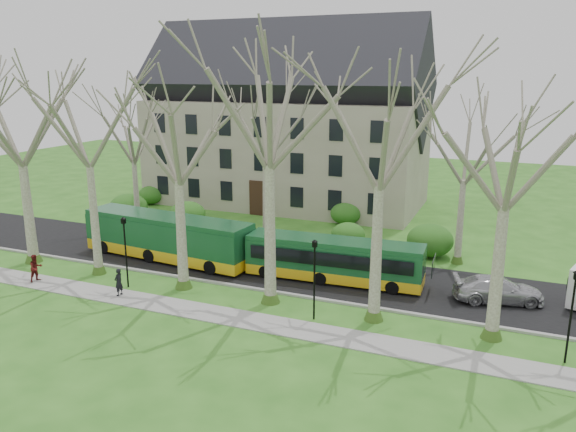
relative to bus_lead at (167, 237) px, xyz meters
The scene contains 14 objects.
ground 8.11m from the bus_lead, 32.71° to the right, with size 120.00×120.00×0.00m, color #2E681D.
sidewalk 9.66m from the bus_lead, 45.46° to the right, with size 70.00×2.00×0.06m, color gray.
road 6.98m from the bus_lead, 10.27° to the left, with size 80.00×8.00×0.06m, color black.
curb 7.41m from the bus_lead, 22.67° to the right, with size 80.00×0.25×0.14m, color #A5A39E.
building 20.74m from the bus_lead, 88.02° to the left, with size 26.50×12.20×16.00m.
tree_row_verge 9.45m from the bus_lead, 30.85° to the right, with size 49.00×7.00×14.00m.
tree_row_far 9.62m from the bus_lead, 51.45° to the left, with size 33.00×7.00×12.00m.
lamp_row 8.57m from the bus_lead, 38.37° to the right, with size 36.22×0.22×4.30m.
hedges 9.94m from the bus_lead, 78.28° to the left, with size 30.60×8.60×2.00m.
bus_lead is the anchor object (origin of this frame).
bus_follow 11.92m from the bus_lead, ahead, with size 10.96×2.28×2.74m, color #17502A, non-canonical shape.
sedan 21.57m from the bus_lead, ahead, with size 2.00×4.93×1.43m, color #AEAEB3.
pedestrian_a 6.80m from the bus_lead, 80.38° to the right, with size 0.59×0.39×1.63m, color black.
pedestrian_b 8.50m from the bus_lead, 127.04° to the right, with size 0.83×0.65×1.71m, color #571414.
Camera 1 is at (15.19, -26.81, 12.68)m, focal length 35.00 mm.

